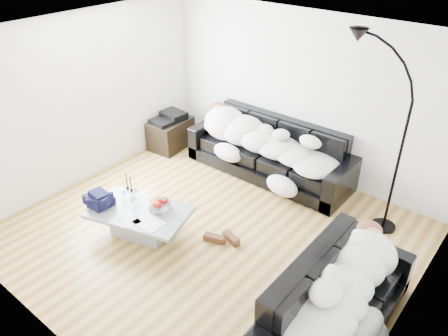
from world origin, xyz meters
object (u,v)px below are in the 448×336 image
Objects in this scene: candle_left at (127,181)px; floor_lamp at (400,155)px; coffee_table at (141,222)px; stereo at (170,117)px; av_cabinet at (171,134)px; sleeper_back at (269,139)px; wine_glass_c at (133,203)px; sofa_back at (270,149)px; wine_glass_b at (124,195)px; fruit_bowl at (159,204)px; candle_right at (131,184)px; wine_glass_a at (135,193)px; sofa_right at (337,300)px; sleeper_right at (340,284)px; shoes at (222,238)px.

floor_lamp reaches higher than candle_left.
stereo reaches higher than coffee_table.
av_cabinet is at bearing 117.93° from candle_left.
wine_glass_c is at bearing -103.27° from sleeper_back.
sofa_back reaches higher than wine_glass_b.
sleeper_back is at bearing 82.93° from fruit_bowl.
candle_right is at bearing 150.66° from coffee_table.
wine_glass_a is 0.15m from wine_glass_b.
sofa_right is 3.12m from sleeper_back.
coffee_table is 8.51× the size of wine_glass_b.
sleeper_right is 3.74× the size of shoes.
wine_glass_a is at bearing 55.42° from wine_glass_b.
sofa_right is 2.75m from coffee_table.
sofa_back reaches higher than wine_glass_c.
sleeper_right is 0.76× the size of floor_lamp.
wine_glass_c is 0.43m from candle_right.
wine_glass_b is (-0.09, -0.13, -0.01)m from wine_glass_a.
floor_lamp is at bearing 6.88° from sofa_right.
sofa_back is at bearing 72.32° from wine_glass_a.
wine_glass_b is at bearing -55.62° from stereo.
sleeper_right is 4.60m from av_cabinet.
sofa_back is 1.97m from av_cabinet.
candle_left is (-0.52, 0.24, 0.32)m from coffee_table.
fruit_bowl is 0.44m from wine_glass_a.
wine_glass_c is 0.50m from candle_left.
shoes is (1.39, 0.31, -0.45)m from candle_right.
av_cabinet is (-1.38, 2.05, -0.20)m from wine_glass_c.
wine_glass_c is at bearing -10.65° from wine_glass_b.
candle_left is at bearing -114.52° from sofa_back.
av_cabinet reaches higher than shoes.
fruit_bowl is 1.69× the size of wine_glass_a.
sofa_back reaches higher than av_cabinet.
sofa_back is at bearing 79.16° from coffee_table.
sofa_back is 1.58× the size of sleeper_right.
sleeper_back is at bearing 3.90° from av_cabinet.
wine_glass_c is at bearing -30.89° from candle_left.
wine_glass_b is at bearing -64.94° from candle_right.
shoes is (-1.79, 0.34, -0.36)m from sofa_right.
sleeper_back is 1.34× the size of sleeper_right.
sleeper_right is at bearing -17.54° from shoes.
sofa_back is at bearing 5.34° from av_cabinet.
stereo is at bearing 125.80° from coffee_table.
wine_glass_c reaches higher than wine_glass_a.
shoes is 1.06× the size of stereo.
coffee_table is at bearing -134.84° from fruit_bowl.
stereo reaches higher than av_cabinet.
stereo is at bearing 119.49° from wine_glass_b.
sofa_right reaches higher than candle_left.
candle_left is 3.65m from floor_lamp.
sofa_back is 5.90× the size of shoes.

